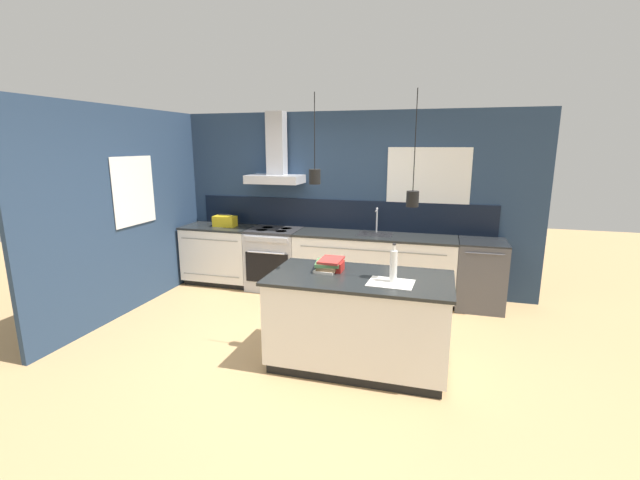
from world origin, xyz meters
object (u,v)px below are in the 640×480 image
Objects in this scene: oven_range at (275,259)px; dishwasher at (480,274)px; bottle_on_island at (393,266)px; red_supply_box at (331,266)px; book_stack at (329,265)px; yellow_toolbox at (225,221)px.

dishwasher is (2.91, 0.00, -0.00)m from oven_range.
dishwasher is 2.52× the size of bottle_on_island.
dishwasher is at bearing 49.25° from red_supply_box.
book_stack reaches higher than red_supply_box.
red_supply_box reaches higher than oven_range.
oven_range is 3.80× the size of red_supply_box.
red_supply_box is at bearing 8.00° from book_stack.
book_stack is (-0.65, 0.20, -0.10)m from bottle_on_island.
book_stack is at bearing 162.77° from bottle_on_island.
bottle_on_island is at bearing -17.89° from red_supply_box.
yellow_toolbox is at bearing 180.00° from dishwasher.
oven_range is 2.32m from red_supply_box.
oven_range is 1.00× the size of dishwasher.
yellow_toolbox is at bearing 139.58° from red_supply_box.
yellow_toolbox reaches higher than red_supply_box.
bottle_on_island is 1.51× the size of red_supply_box.
dishwasher is at bearing 0.08° from oven_range.
yellow_toolbox reaches higher than book_stack.
red_supply_box is (1.34, -1.82, 0.50)m from oven_range.
bottle_on_island reaches higher than yellow_toolbox.
oven_range is at bearing -0.31° from yellow_toolbox.
yellow_toolbox is (-2.78, 2.03, -0.07)m from bottle_on_island.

